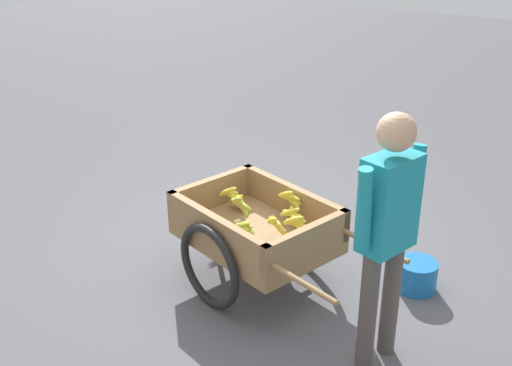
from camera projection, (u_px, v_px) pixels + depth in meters
ground_plane at (256, 261)px, 5.12m from camera, size 24.00×24.00×0.00m
fruit_cart at (257, 232)px, 4.66m from camera, size 1.80×1.22×0.73m
vendor_person at (388, 221)px, 3.65m from camera, size 0.29×0.57×1.64m
plastic_bucket at (417, 275)px, 4.73m from camera, size 0.30×0.30×0.23m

